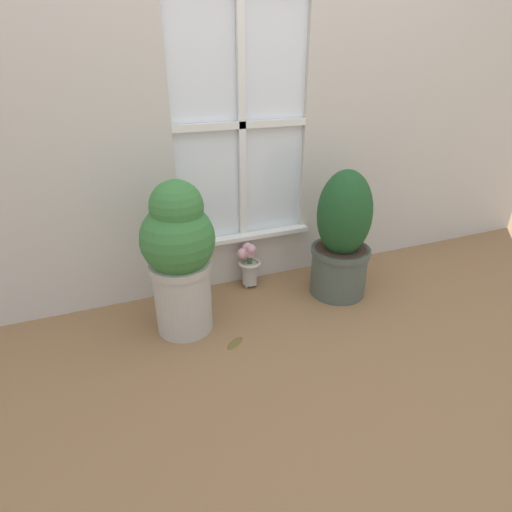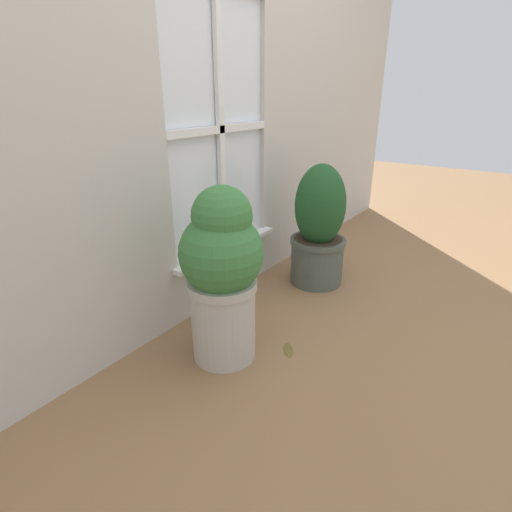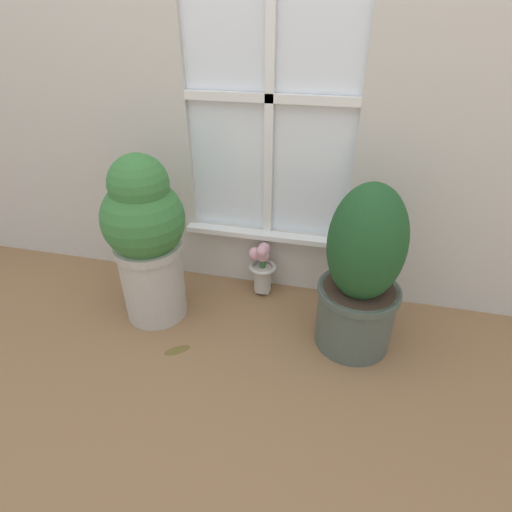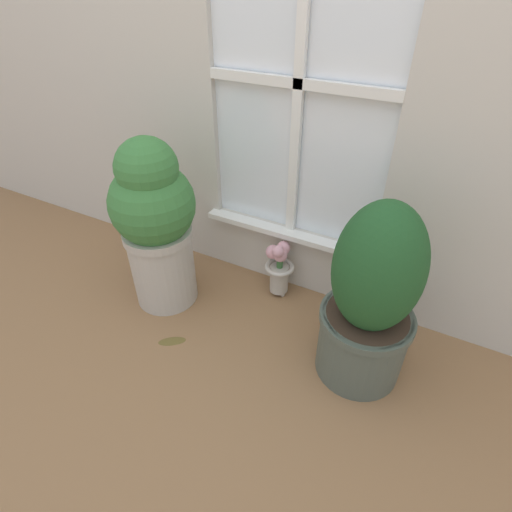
# 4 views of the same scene
# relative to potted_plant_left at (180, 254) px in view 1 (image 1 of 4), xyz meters

# --- Properties ---
(ground_plane) EXTENTS (10.00, 10.00, 0.00)m
(ground_plane) POSITION_rel_potted_plant_left_xyz_m (0.43, -0.18, -0.40)
(ground_plane) COLOR olive
(wall_with_window) EXTENTS (4.40, 0.10, 2.50)m
(wall_with_window) POSITION_rel_potted_plant_left_xyz_m (0.43, 0.37, 0.87)
(wall_with_window) COLOR beige
(wall_with_window) RESTS_ON ground_plane
(potted_plant_left) EXTENTS (0.34, 0.34, 0.74)m
(potted_plant_left) POSITION_rel_potted_plant_left_xyz_m (0.00, 0.00, 0.00)
(potted_plant_left) COLOR #B7B2A8
(potted_plant_left) RESTS_ON ground_plane
(potted_plant_right) EXTENTS (0.32, 0.32, 0.70)m
(potted_plant_right) POSITION_rel_potted_plant_left_xyz_m (0.87, 0.01, -0.07)
(potted_plant_right) COLOR #4C564C
(potted_plant_right) RESTS_ON ground_plane
(flower_vase) EXTENTS (0.14, 0.13, 0.28)m
(flower_vase) POSITION_rel_potted_plant_left_xyz_m (0.43, 0.26, -0.25)
(flower_vase) COLOR #BCB7AD
(flower_vase) RESTS_ON ground_plane
(fallen_leaf) EXTENTS (0.11, 0.10, 0.01)m
(fallen_leaf) POSITION_rel_potted_plant_left_xyz_m (0.18, -0.21, -0.39)
(fallen_leaf) COLOR brown
(fallen_leaf) RESTS_ON ground_plane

